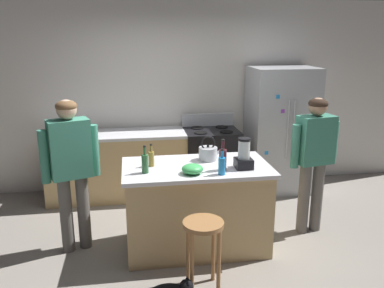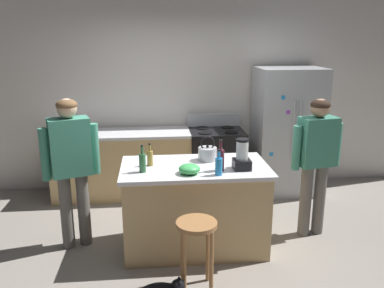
% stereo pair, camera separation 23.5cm
% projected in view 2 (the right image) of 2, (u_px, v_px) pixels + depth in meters
% --- Properties ---
extents(ground_plane, '(14.00, 14.00, 0.00)m').
position_uv_depth(ground_plane, '(195.00, 246.00, 4.40)').
color(ground_plane, gray).
extents(back_wall, '(8.00, 0.10, 2.70)m').
position_uv_depth(back_wall, '(181.00, 96.00, 5.91)').
color(back_wall, silver).
rests_on(back_wall, ground_plane).
extents(kitchen_island, '(1.52, 0.83, 0.92)m').
position_uv_depth(kitchen_island, '(195.00, 207.00, 4.28)').
color(kitchen_island, tan).
rests_on(kitchen_island, ground_plane).
extents(back_counter_run, '(2.00, 0.64, 0.92)m').
position_uv_depth(back_counter_run, '(127.00, 164.00, 5.69)').
color(back_counter_run, tan).
rests_on(back_counter_run, ground_plane).
extents(refrigerator, '(0.90, 0.73, 1.78)m').
position_uv_depth(refrigerator, '(287.00, 131.00, 5.74)').
color(refrigerator, '#B7BABF').
rests_on(refrigerator, ground_plane).
extents(stove_range, '(0.76, 0.65, 1.10)m').
position_uv_depth(stove_range, '(216.00, 161.00, 5.78)').
color(stove_range, black).
rests_on(stove_range, ground_plane).
extents(person_by_island_left, '(0.59, 0.34, 1.61)m').
position_uv_depth(person_by_island_left, '(71.00, 160.00, 4.17)').
color(person_by_island_left, '#66605B').
rests_on(person_by_island_left, ground_plane).
extents(person_by_sink_right, '(0.60, 0.29, 1.57)m').
position_uv_depth(person_by_sink_right, '(316.00, 155.00, 4.43)').
color(person_by_sink_right, '#66605B').
rests_on(person_by_sink_right, ground_plane).
extents(bar_stool, '(0.36, 0.36, 0.66)m').
position_uv_depth(bar_stool, '(197.00, 237.00, 3.53)').
color(bar_stool, '#9E6B3D').
rests_on(bar_stool, ground_plane).
extents(blender_appliance, '(0.17, 0.17, 0.31)m').
position_uv_depth(blender_appliance, '(242.00, 157.00, 4.02)').
color(blender_appliance, black).
rests_on(blender_appliance, kitchen_island).
extents(bottle_wine, '(0.08, 0.08, 0.32)m').
position_uv_depth(bottle_wine, '(220.00, 159.00, 3.98)').
color(bottle_wine, '#471923').
rests_on(bottle_wine, kitchen_island).
extents(bottle_olive_oil, '(0.07, 0.07, 0.28)m').
position_uv_depth(bottle_olive_oil, '(142.00, 162.00, 3.95)').
color(bottle_olive_oil, '#2D6638').
rests_on(bottle_olive_oil, kitchen_island).
extents(bottle_soda, '(0.07, 0.07, 0.26)m').
position_uv_depth(bottle_soda, '(219.00, 166.00, 3.86)').
color(bottle_soda, '#268CD8').
rests_on(bottle_soda, kitchen_island).
extents(bottle_vinegar, '(0.06, 0.06, 0.24)m').
position_uv_depth(bottle_vinegar, '(150.00, 158.00, 4.14)').
color(bottle_vinegar, olive).
rests_on(bottle_vinegar, kitchen_island).
extents(mixing_bowl, '(0.21, 0.21, 0.09)m').
position_uv_depth(mixing_bowl, '(189.00, 169.00, 3.91)').
color(mixing_bowl, '#3FB259').
rests_on(mixing_bowl, kitchen_island).
extents(tea_kettle, '(0.28, 0.20, 0.27)m').
position_uv_depth(tea_kettle, '(208.00, 153.00, 4.32)').
color(tea_kettle, '#B7BABF').
rests_on(tea_kettle, kitchen_island).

